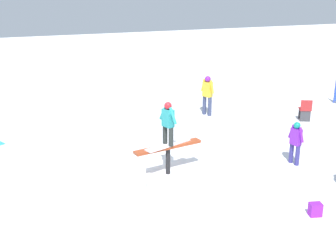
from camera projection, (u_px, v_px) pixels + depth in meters
The scene contains 8 objects.
ground_plane at pixel (168, 173), 13.93m from camera, with size 60.00×60.00×0.00m, color white.
rail_feature at pixel (168, 150), 13.68m from camera, with size 2.15×0.77×0.90m.
snow_kicker_ramp at pixel (104, 177), 12.82m from camera, with size 1.80×1.50×0.77m, color white.
main_rider_on_rail at pixel (168, 125), 13.42m from camera, with size 1.52×0.86×1.32m.
bystander_purple at pixel (296, 141), 14.36m from camera, with size 0.27×0.62×1.37m.
bystander_yellow at pixel (207, 93), 19.03m from camera, with size 0.40×0.64×1.64m.
folding_chair at pixel (305, 111), 18.49m from camera, with size 0.57×0.57×0.88m.
backpack_on_snow at pixel (315, 209), 11.54m from camera, with size 0.30×0.22×0.34m, color purple.
Camera 1 is at (-3.75, -12.12, 5.91)m, focal length 50.00 mm.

